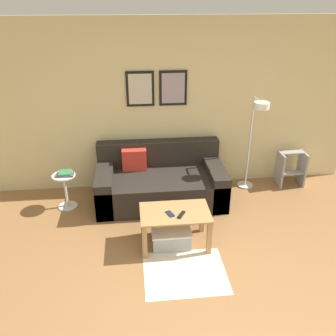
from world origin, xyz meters
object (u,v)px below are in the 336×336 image
Objects in this scene: coffee_table at (175,219)px; side_table at (65,188)px; remote_control at (181,215)px; couch at (160,182)px; storage_bin at (171,234)px; cell_phone at (170,214)px; step_stool at (291,168)px; book_stack at (65,174)px; floor_lamp at (256,129)px.

coffee_table is 1.61× the size of side_table.
remote_control reaches higher than coffee_table.
couch is at bearing 94.51° from coffee_table.
storage_bin is (-0.05, 0.04, -0.25)m from coffee_table.
couch reaches higher than cell_phone.
coffee_table is 2.44m from step_stool.
cell_phone is (-0.06, -0.05, 0.11)m from coffee_table.
side_table is at bearing 167.76° from book_stack.
cell_phone is 2.53m from step_stool.
step_stool is at bearing 11.53° from cell_phone.
couch is 3.83× the size of storage_bin.
book_stack is 0.44× the size of step_stool.
remote_control is (0.11, -0.12, 0.36)m from storage_bin.
couch is 12.34× the size of remote_control.
coffee_table is 0.26m from storage_bin.
couch reaches higher than step_stool.
couch is at bearing -173.62° from step_stool.
floor_lamp is 10.52× the size of cell_phone.
floor_lamp reaches higher than coffee_table.
remote_control is (-1.25, -1.24, -0.56)m from floor_lamp.
step_stool reaches higher than coffee_table.
step_stool is at bearing 5.45° from book_stack.
floor_lamp is at bearing 41.27° from coffee_table.
storage_bin is at bearing -35.23° from book_stack.
storage_bin is 0.93× the size of side_table.
couch is at bearing 69.30° from cell_phone.
side_table reaches higher than cell_phone.
floor_lamp is 6.11× the size of book_stack.
floor_lamp is at bearing 19.19° from cell_phone.
remote_control is at bearing -135.27° from floor_lamp.
side_table reaches higher than coffee_table.
coffee_table is (0.09, -1.10, 0.09)m from couch.
couch is 1.26× the size of floor_lamp.
storage_bin is at bearing 164.28° from remote_control.
coffee_table reaches higher than storage_bin.
book_stack reaches higher than remote_control.
side_table is at bearing -174.67° from step_stool.
step_stool is at bearing 66.53° from remote_control.
floor_lamp is 2.79m from book_stack.
book_stack is 3.49m from step_stool.
book_stack is (-1.34, -0.09, 0.26)m from couch.
storage_bin is 0.88× the size of step_stool.
side_table is (-1.45, 1.01, -0.05)m from coffee_table.
couch reaches higher than remote_control.
floor_lamp is at bearing 3.04° from book_stack.
step_stool reaches higher than side_table.
step_stool is at bearing 14.32° from floor_lamp.
book_stack reaches higher than step_stool.
step_stool is at bearing 5.33° from side_table.
couch is 1.08m from storage_bin.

